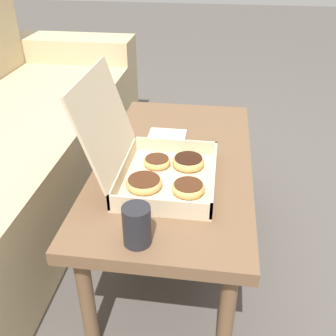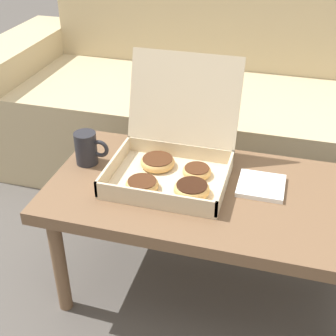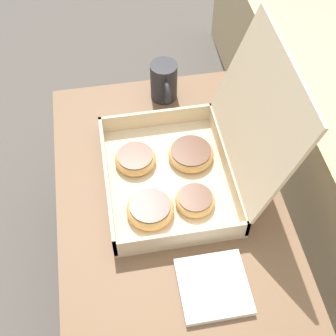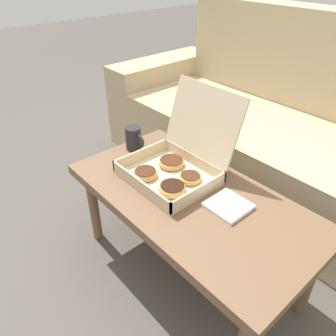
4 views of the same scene
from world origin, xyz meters
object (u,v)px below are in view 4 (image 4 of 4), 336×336
at_px(couch, 303,145).
at_px(coffee_mug, 134,138).
at_px(coffee_table, 191,204).
at_px(pastry_box, 176,163).

xyz_separation_m(couch, coffee_mug, (-0.42, -0.81, 0.16)).
distance_m(coffee_table, coffee_mug, 0.43).
relative_size(couch, coffee_table, 2.48).
height_order(coffee_table, pastry_box, pastry_box).
bearing_deg(pastry_box, coffee_mug, 179.61).
distance_m(couch, coffee_mug, 0.93).
height_order(couch, coffee_table, couch).
xyz_separation_m(couch, pastry_box, (-0.13, -0.81, 0.17)).
bearing_deg(couch, pastry_box, -99.39).
bearing_deg(pastry_box, couch, 80.61).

